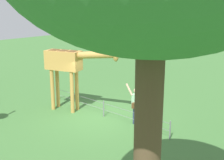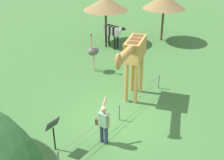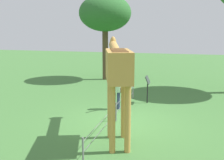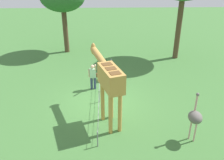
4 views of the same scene
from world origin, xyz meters
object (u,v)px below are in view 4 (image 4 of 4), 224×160
object	(u,v)px
visitor	(93,75)
giraffe	(109,79)
ostrich	(195,117)
info_sign	(112,65)

from	to	relation	value
visitor	giraffe	bearing A→B (deg)	-165.21
visitor	ostrich	size ratio (longest dim) A/B	0.78
visitor	ostrich	xyz separation A→B (m)	(-4.75, -4.41, 0.27)
visitor	info_sign	size ratio (longest dim) A/B	1.33
giraffe	info_sign	size ratio (longest dim) A/B	2.76
visitor	info_sign	distance (m)	1.81
visitor	info_sign	bearing A→B (deg)	-41.04
giraffe	visitor	bearing A→B (deg)	14.79
ostrich	info_sign	distance (m)	6.92
visitor	ostrich	bearing A→B (deg)	-137.10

